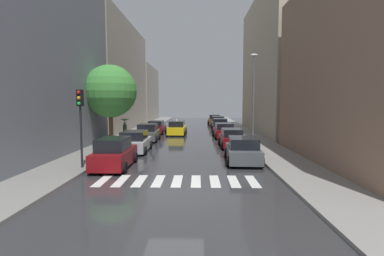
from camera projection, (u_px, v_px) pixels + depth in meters
ground_plane at (190, 133)px, 36.19m from camera, size 28.00×72.00×0.04m
sidewalk_left at (136, 133)px, 36.31m from camera, size 3.00×72.00×0.15m
sidewalk_right at (243, 133)px, 36.06m from camera, size 3.00×72.00×0.15m
crosswalk_stripes at (177, 181)px, 14.33m from camera, size 7.65×2.20×0.01m
building_left_near at (26, 45)px, 20.87m from camera, size 6.00×16.88×15.46m
building_left_mid at (110, 77)px, 40.74m from camera, size 6.00×21.87×14.29m
building_left_far at (139, 94)px, 60.80m from camera, size 6.00×15.85×10.78m
building_right_near at (369, 67)px, 17.48m from camera, size 6.00×15.81×11.63m
building_right_mid at (280, 65)px, 36.32m from camera, size 6.00×20.37×16.46m
parked_car_left_nearest at (114, 154)px, 17.18m from camera, size 2.02×4.33×1.75m
parked_car_left_second at (135, 142)px, 22.61m from camera, size 2.22×4.39×1.61m
parked_car_left_third at (148, 133)px, 28.94m from camera, size 2.12×4.01×1.69m
parked_car_left_fourth at (156, 128)px, 35.61m from camera, size 2.13×4.09×1.56m
parked_car_right_nearest at (243, 150)px, 18.79m from camera, size 2.32×4.57×1.59m
parked_car_right_second at (231, 138)px, 24.97m from camera, size 2.04×4.20×1.57m
parked_car_right_third at (224, 131)px, 31.72m from camera, size 2.26×4.58×1.56m
parked_car_right_fourth at (220, 126)px, 37.73m from camera, size 2.26×4.47×1.70m
parked_car_right_fifth at (218, 122)px, 44.11m from camera, size 2.18×4.48×1.69m
parked_car_right_sixth at (214, 120)px, 49.34m from camera, size 2.12×4.27×1.68m
taxi_midroad at (177, 128)px, 34.31m from camera, size 2.16×4.40×1.81m
pedestrian_foreground at (125, 125)px, 28.07m from camera, size 0.91×0.91×2.04m
street_tree_left at (110, 91)px, 25.70m from camera, size 4.52×4.52×6.82m
traffic_light_left_corner at (80, 111)px, 16.35m from camera, size 0.30×0.42×4.30m
lamp_post_right at (253, 94)px, 24.56m from camera, size 0.60×0.28×7.55m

